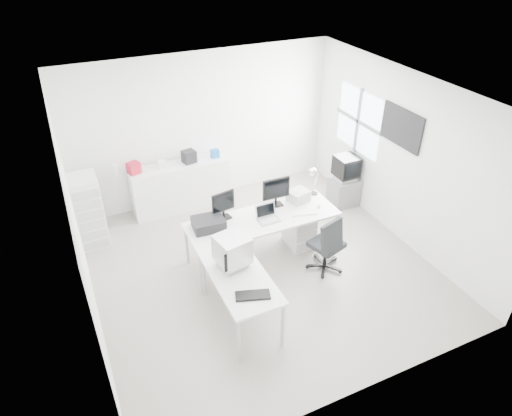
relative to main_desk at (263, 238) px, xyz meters
name	(u,v)px	position (x,y,z in m)	size (l,w,h in m)	color
floor	(261,267)	(-0.14, -0.25, -0.38)	(5.00, 5.00, 0.01)	#B9B2A6
ceiling	(263,95)	(-0.14, -0.25, 2.42)	(5.00, 5.00, 0.01)	white
back_wall	(204,128)	(-0.14, 2.25, 1.02)	(5.00, 0.02, 2.80)	silver
left_wall	(78,235)	(-2.64, -0.25, 1.02)	(0.02, 5.00, 2.80)	silver
right_wall	(402,158)	(2.36, -0.25, 1.02)	(0.02, 5.00, 2.80)	silver
window	(358,121)	(2.34, 0.95, 1.23)	(0.02, 1.20, 1.10)	white
wall_picture	(401,127)	(2.33, -0.15, 1.52)	(0.04, 0.90, 0.60)	black
main_desk	(263,238)	(0.00, 0.00, 0.00)	(2.40, 0.80, 0.75)	white
side_desk	(241,298)	(-0.85, -1.10, 0.00)	(0.70, 1.40, 0.75)	white
drawer_pedestal	(299,229)	(0.70, 0.05, -0.08)	(0.40, 0.50, 0.60)	white
inkjet_printer	(209,223)	(-0.85, 0.10, 0.46)	(0.47, 0.36, 0.17)	black
lcd_monitor_small	(223,205)	(-0.55, 0.25, 0.61)	(0.38, 0.21, 0.47)	black
lcd_monitor_large	(276,193)	(0.35, 0.25, 0.61)	(0.46, 0.18, 0.48)	black
laptop	(269,215)	(0.05, -0.10, 0.49)	(0.33, 0.34, 0.22)	#B7B7BA
white_keyboard	(304,213)	(0.65, -0.15, 0.38)	(0.41, 0.13, 0.02)	white
white_mouse	(319,206)	(0.95, -0.10, 0.40)	(0.06, 0.06, 0.06)	white
laser_printer	(298,196)	(0.75, 0.22, 0.47)	(0.32, 0.27, 0.18)	#ABABAB
desk_lamp	(315,181)	(1.10, 0.30, 0.62)	(0.16, 0.16, 0.48)	silver
crt_monitor	(232,250)	(-0.85, -0.85, 0.63)	(0.45, 0.45, 0.51)	#B7B7BA
black_keyboard	(253,295)	(-0.85, -1.50, 0.39)	(0.43, 0.17, 0.03)	black
office_chair	(327,242)	(0.77, -0.66, 0.13)	(0.58, 0.58, 1.01)	#292C2F
tv_cabinet	(343,192)	(2.08, 0.80, -0.10)	(0.51, 0.41, 0.55)	slate
crt_tv	(346,168)	(2.08, 0.80, 0.40)	(0.50, 0.48, 0.45)	black
sideboard	(181,186)	(-0.74, 1.99, 0.08)	(1.82, 0.45, 0.91)	white
clutter_box_a	(134,168)	(-1.54, 1.99, 0.63)	(0.20, 0.18, 0.20)	#A8182A
clutter_box_b	(162,164)	(-1.04, 1.99, 0.60)	(0.13, 0.11, 0.13)	white
clutter_box_c	(189,157)	(-0.54, 1.99, 0.65)	(0.22, 0.20, 0.22)	black
clutter_box_d	(215,154)	(-0.04, 1.99, 0.61)	(0.14, 0.13, 0.14)	#1757A6
clutter_bottle	(116,170)	(-1.84, 2.03, 0.64)	(0.07, 0.07, 0.22)	white
filing_cabinet	(89,211)	(-2.42, 1.55, 0.25)	(0.44, 0.52, 1.25)	white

